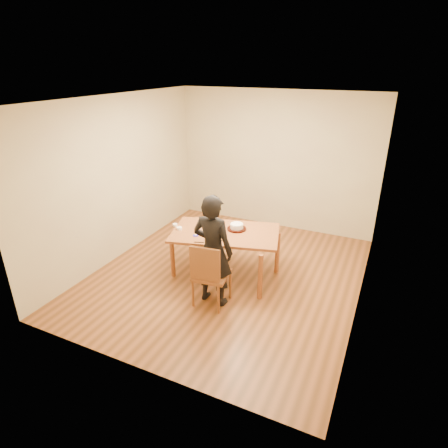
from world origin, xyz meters
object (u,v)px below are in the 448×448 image
at_px(cake_plate, 237,229).
at_px(cake, 237,226).
at_px(dining_chair, 212,275).
at_px(person, 213,251).
at_px(dining_table, 225,233).

height_order(cake_plate, cake, cake).
xyz_separation_m(dining_chair, person, (0.00, 0.05, 0.35)).
height_order(dining_chair, cake_plate, cake_plate).
distance_m(dining_table, cake, 0.21).
xyz_separation_m(cake_plate, person, (0.03, -0.88, 0.04)).
distance_m(dining_chair, cake_plate, 0.98).
bearing_deg(person, cake, -85.69).
distance_m(cake, person, 0.88).
height_order(cake, person, person).
bearing_deg(cake, dining_table, -129.06).
relative_size(dining_table, person, 1.01).
bearing_deg(cake_plate, person, -88.30).
distance_m(dining_chair, person, 0.35).
bearing_deg(dining_chair, dining_table, 93.90).
bearing_deg(dining_table, dining_chair, -94.09).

